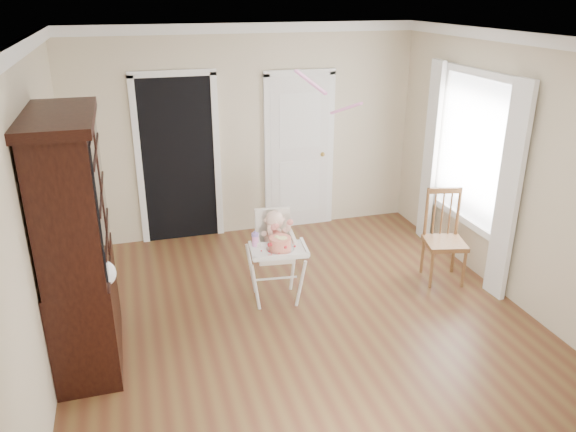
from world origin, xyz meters
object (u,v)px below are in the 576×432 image
object	(u,v)px
high_chair	(275,247)
cake	(280,243)
china_cabinet	(77,243)
dining_chair	(444,239)
sippy_cup	(255,239)

from	to	relation	value
high_chair	cake	world-z (taller)	high_chair
cake	china_cabinet	bearing A→B (deg)	-172.23
high_chair	dining_chair	world-z (taller)	dining_chair
high_chair	china_cabinet	distance (m)	1.96
high_chair	china_cabinet	bearing A→B (deg)	-158.88
cake	sippy_cup	xyz separation A→B (m)	(-0.22, 0.15, 0.01)
high_chair	china_cabinet	xyz separation A→B (m)	(-1.84, -0.48, 0.49)
high_chair	china_cabinet	size ratio (longest dim) A/B	0.45
cake	china_cabinet	size ratio (longest dim) A/B	0.13
high_chair	sippy_cup	world-z (taller)	high_chair
china_cabinet	dining_chair	world-z (taller)	china_cabinet
sippy_cup	dining_chair	distance (m)	2.18
cake	dining_chair	size ratio (longest dim) A/B	0.27
china_cabinet	dining_chair	xyz separation A→B (m)	(3.77, 0.41, -0.62)
high_chair	dining_chair	distance (m)	1.94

